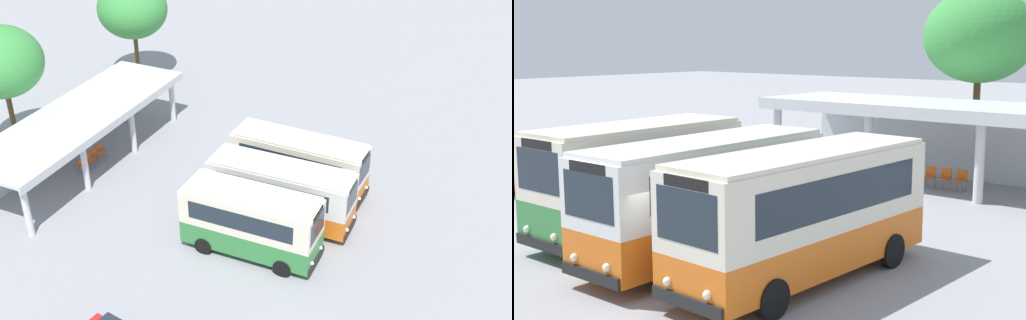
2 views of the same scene
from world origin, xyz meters
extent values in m
plane|color=#939399|center=(0.00, 0.00, 0.00)|extent=(180.00, 180.00, 0.00)
cylinder|color=black|center=(-2.48, 0.44, 0.45)|extent=(0.23, 0.90, 0.90)
cylinder|color=black|center=(-4.65, 0.41, 0.45)|extent=(0.23, 0.90, 0.90)
cylinder|color=black|center=(-2.52, 4.61, 0.45)|extent=(0.23, 0.90, 0.90)
cylinder|color=black|center=(-4.70, 4.58, 0.45)|extent=(0.23, 0.90, 0.90)
cube|color=#337F3D|center=(-3.59, 2.51, 0.98)|extent=(2.35, 6.75, 1.19)
cube|color=beige|center=(-3.59, 2.51, 2.44)|extent=(2.35, 6.75, 1.73)
cube|color=beige|center=(-3.59, 2.51, 3.37)|extent=(2.28, 6.55, 0.12)
cube|color=black|center=(-3.55, -0.88, 0.52)|extent=(2.16, 0.12, 0.28)
cube|color=#1E2833|center=(-3.55, -0.84, 2.49)|extent=(1.86, 0.07, 1.13)
cube|color=black|center=(-3.55, -0.84, 3.19)|extent=(1.36, 0.07, 0.24)
cube|color=#1E2833|center=(-2.46, 2.62, 2.49)|extent=(0.10, 5.38, 0.95)
cube|color=#1E2833|center=(-4.71, 2.60, 2.49)|extent=(0.10, 5.38, 0.95)
sphere|color=#EAEACC|center=(-2.92, -0.87, 0.83)|extent=(0.20, 0.20, 0.20)
sphere|color=#EAEACC|center=(-4.17, -0.88, 0.83)|extent=(0.20, 0.20, 0.20)
cylinder|color=black|center=(0.60, -0.08, 0.45)|extent=(0.23, 0.90, 0.90)
cylinder|color=black|center=(-1.48, -0.11, 0.45)|extent=(0.23, 0.90, 0.90)
cylinder|color=black|center=(0.54, 4.67, 0.45)|extent=(0.23, 0.90, 0.90)
cylinder|color=black|center=(-1.55, 4.64, 0.45)|extent=(0.23, 0.90, 0.90)
cube|color=orange|center=(-0.47, 2.28, 0.93)|extent=(2.29, 7.68, 1.10)
cube|color=silver|center=(-0.47, 2.28, 2.32)|extent=(2.29, 7.68, 1.67)
cube|color=silver|center=(-0.47, 2.28, 3.21)|extent=(2.22, 7.45, 0.12)
cube|color=black|center=(-0.42, -1.58, 0.52)|extent=(2.07, 0.13, 0.28)
cube|color=#1E2833|center=(-0.42, -1.53, 2.37)|extent=(1.79, 0.07, 1.09)
cube|color=black|center=(-0.42, -1.53, 3.03)|extent=(1.31, 0.07, 0.24)
cube|color=#1E2833|center=(0.61, 2.40, 2.37)|extent=(0.12, 6.12, 0.92)
cube|color=#1E2833|center=(-1.55, 2.37, 2.37)|extent=(0.12, 6.12, 0.92)
sphere|color=#EAEACC|center=(0.18, -1.56, 0.83)|extent=(0.20, 0.20, 0.20)
sphere|color=#EAEACC|center=(-1.02, -1.57, 0.83)|extent=(0.20, 0.20, 0.20)
cylinder|color=black|center=(3.63, 0.10, 0.45)|extent=(0.24, 0.91, 0.90)
cylinder|color=black|center=(1.52, 0.16, 0.45)|extent=(0.24, 0.91, 0.90)
cylinder|color=black|center=(3.76, 4.82, 0.45)|extent=(0.24, 0.91, 0.90)
cylinder|color=black|center=(1.65, 4.88, 0.45)|extent=(0.24, 0.91, 0.90)
cube|color=orange|center=(2.64, 2.49, 0.89)|extent=(2.43, 7.67, 1.01)
cube|color=beige|center=(2.64, 2.49, 2.27)|extent=(2.43, 7.67, 1.75)
cube|color=beige|center=(2.64, 2.49, 3.21)|extent=(2.35, 7.44, 0.12)
cube|color=black|center=(2.54, -1.35, 0.52)|extent=(2.11, 0.16, 0.28)
cube|color=#1E2833|center=(2.54, -1.30, 2.32)|extent=(1.82, 0.10, 1.14)
cube|color=black|center=(2.54, -1.30, 3.03)|extent=(1.33, 0.09, 0.24)
cube|color=#1E2833|center=(3.74, 2.56, 2.32)|extent=(0.21, 6.09, 0.96)
cube|color=#1E2833|center=(1.55, 2.62, 2.32)|extent=(0.21, 6.09, 0.96)
sphere|color=#EAEACC|center=(3.15, -1.35, 0.83)|extent=(0.20, 0.20, 0.20)
sphere|color=#EAEACC|center=(1.93, -1.32, 0.83)|extent=(0.20, 0.20, 0.20)
cylinder|color=silver|center=(-7.10, 13.36, 1.60)|extent=(0.36, 0.36, 3.20)
cylinder|color=silver|center=(-2.38, 13.36, 1.60)|extent=(0.36, 0.36, 3.20)
cylinder|color=silver|center=(2.34, 13.36, 1.60)|extent=(0.36, 0.36, 3.20)
cylinder|color=silver|center=(7.06, 13.36, 1.60)|extent=(0.36, 0.36, 3.20)
cube|color=silver|center=(-0.02, 17.33, 1.60)|extent=(14.96, 0.20, 3.20)
cube|color=silver|center=(-0.02, 15.24, 3.30)|extent=(15.46, 4.88, 0.20)
cube|color=silver|center=(-0.02, 12.86, 3.06)|extent=(15.46, 0.10, 0.28)
cylinder|color=slate|center=(-0.82, 14.49, 0.22)|extent=(0.03, 0.03, 0.44)
cylinder|color=slate|center=(-1.17, 14.50, 0.22)|extent=(0.03, 0.03, 0.44)
cylinder|color=slate|center=(-0.81, 14.84, 0.22)|extent=(0.03, 0.03, 0.44)
cylinder|color=slate|center=(-1.16, 14.85, 0.22)|extent=(0.03, 0.03, 0.44)
cube|color=#D85919|center=(-0.99, 14.67, 0.46)|extent=(0.46, 0.46, 0.04)
cube|color=#D85919|center=(-0.98, 14.87, 0.66)|extent=(0.44, 0.06, 0.40)
cylinder|color=slate|center=(-0.17, 14.51, 0.22)|extent=(0.03, 0.03, 0.44)
cylinder|color=slate|center=(-0.52, 14.52, 0.22)|extent=(0.03, 0.03, 0.44)
cylinder|color=slate|center=(-0.16, 14.86, 0.22)|extent=(0.03, 0.03, 0.44)
cylinder|color=slate|center=(-0.51, 14.87, 0.22)|extent=(0.03, 0.03, 0.44)
cube|color=#D85919|center=(-0.34, 14.69, 0.46)|extent=(0.46, 0.46, 0.04)
cube|color=#D85919|center=(-0.33, 14.89, 0.66)|extent=(0.44, 0.06, 0.40)
cylinder|color=slate|center=(0.48, 14.56, 0.22)|extent=(0.03, 0.03, 0.44)
cylinder|color=slate|center=(0.13, 14.57, 0.22)|extent=(0.03, 0.03, 0.44)
cylinder|color=slate|center=(0.49, 14.91, 0.22)|extent=(0.03, 0.03, 0.44)
cylinder|color=slate|center=(0.14, 14.92, 0.22)|extent=(0.03, 0.03, 0.44)
cube|color=#D85919|center=(0.31, 14.74, 0.46)|extent=(0.46, 0.46, 0.04)
cube|color=#D85919|center=(0.32, 14.94, 0.66)|extent=(0.44, 0.06, 0.40)
cylinder|color=slate|center=(1.13, 14.59, 0.22)|extent=(0.03, 0.03, 0.44)
cylinder|color=slate|center=(0.78, 14.60, 0.22)|extent=(0.03, 0.03, 0.44)
cylinder|color=slate|center=(1.15, 14.94, 0.22)|extent=(0.03, 0.03, 0.44)
cylinder|color=slate|center=(0.79, 14.95, 0.22)|extent=(0.03, 0.03, 0.44)
cube|color=#D85919|center=(0.96, 14.77, 0.46)|extent=(0.46, 0.46, 0.04)
cube|color=#D85919|center=(0.97, 14.97, 0.66)|extent=(0.44, 0.06, 0.40)
cylinder|color=brown|center=(-0.75, 19.87, 2.11)|extent=(0.32, 0.32, 4.22)
ellipsoid|color=green|center=(-0.75, 19.87, 6.08)|extent=(4.97, 4.97, 4.22)
cylinder|color=brown|center=(11.87, 19.30, 1.87)|extent=(0.32, 0.32, 3.74)
ellipsoid|color=green|center=(11.87, 19.30, 5.67)|extent=(5.14, 5.14, 4.37)
camera|label=1|loc=(-26.57, -8.28, 20.39)|focal=45.49mm
camera|label=2|loc=(12.81, -10.94, 5.82)|focal=49.96mm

